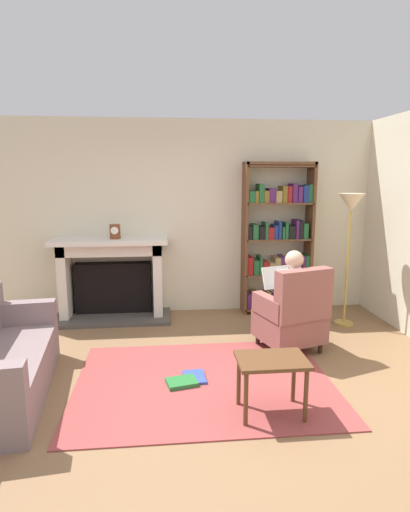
{
  "coord_description": "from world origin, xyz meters",
  "views": [
    {
      "loc": [
        -0.35,
        -3.3,
        1.91
      ],
      "look_at": [
        0.1,
        1.2,
        1.05
      ],
      "focal_mm": 28.99,
      "sensor_mm": 36.0,
      "label": 1
    }
  ],
  "objects_px": {
    "mantel_clock": "(115,232)",
    "bookshelf": "(278,241)",
    "armchair_reading": "(293,315)",
    "seated_reader": "(288,295)",
    "fireplace": "(112,276)",
    "side_table": "(272,368)",
    "floor_lamp": "(351,214)"
  },
  "relations": [
    {
      "from": "bookshelf",
      "to": "floor_lamp",
      "type": "height_order",
      "value": "bookshelf"
    },
    {
      "from": "fireplace",
      "to": "bookshelf",
      "type": "bearing_deg",
      "value": 0.82
    },
    {
      "from": "bookshelf",
      "to": "floor_lamp",
      "type": "distance_m",
      "value": 1.07
    },
    {
      "from": "mantel_clock",
      "to": "bookshelf",
      "type": "xyz_separation_m",
      "value": [
        2.24,
        0.14,
        -0.18
      ]
    },
    {
      "from": "bookshelf",
      "to": "floor_lamp",
      "type": "bearing_deg",
      "value": -40.01
    },
    {
      "from": "seated_reader",
      "to": "floor_lamp",
      "type": "distance_m",
      "value": 1.45
    },
    {
      "from": "armchair_reading",
      "to": "floor_lamp",
      "type": "xyz_separation_m",
      "value": [
        0.95,
        0.77,
        1.03
      ]
    },
    {
      "from": "armchair_reading",
      "to": "mantel_clock",
      "type": "bearing_deg",
      "value": -49.62
    },
    {
      "from": "mantel_clock",
      "to": "bookshelf",
      "type": "distance_m",
      "value": 2.25
    },
    {
      "from": "mantel_clock",
      "to": "seated_reader",
      "type": "xyz_separation_m",
      "value": [
        2.01,
        -1.16,
        -0.59
      ]
    },
    {
      "from": "fireplace",
      "to": "mantel_clock",
      "type": "bearing_deg",
      "value": -54.25
    },
    {
      "from": "bookshelf",
      "to": "seated_reader",
      "type": "height_order",
      "value": "bookshelf"
    },
    {
      "from": "fireplace",
      "to": "floor_lamp",
      "type": "xyz_separation_m",
      "value": [
        3.07,
        -0.6,
        0.87
      ]
    },
    {
      "from": "fireplace",
      "to": "mantel_clock",
      "type": "relative_size",
      "value": 8.22
    },
    {
      "from": "armchair_reading",
      "to": "side_table",
      "type": "relative_size",
      "value": 1.73
    },
    {
      "from": "bookshelf",
      "to": "seated_reader",
      "type": "distance_m",
      "value": 1.37
    },
    {
      "from": "mantel_clock",
      "to": "side_table",
      "type": "bearing_deg",
      "value": -59.01
    },
    {
      "from": "seated_reader",
      "to": "floor_lamp",
      "type": "xyz_separation_m",
      "value": [
        0.98,
        0.66,
        0.83
      ]
    },
    {
      "from": "floor_lamp",
      "to": "bookshelf",
      "type": "bearing_deg",
      "value": 139.99
    },
    {
      "from": "bookshelf",
      "to": "seated_reader",
      "type": "xyz_separation_m",
      "value": [
        -0.23,
        -1.29,
        -0.41
      ]
    },
    {
      "from": "bookshelf",
      "to": "side_table",
      "type": "height_order",
      "value": "bookshelf"
    },
    {
      "from": "mantel_clock",
      "to": "bookshelf",
      "type": "bearing_deg",
      "value": 3.46
    },
    {
      "from": "fireplace",
      "to": "bookshelf",
      "type": "relative_size",
      "value": 0.74
    },
    {
      "from": "mantel_clock",
      "to": "side_table",
      "type": "relative_size",
      "value": 0.34
    },
    {
      "from": "fireplace",
      "to": "mantel_clock",
      "type": "xyz_separation_m",
      "value": [
        0.07,
        -0.1,
        0.62
      ]
    },
    {
      "from": "side_table",
      "to": "floor_lamp",
      "type": "height_order",
      "value": "floor_lamp"
    },
    {
      "from": "side_table",
      "to": "fireplace",
      "type": "bearing_deg",
      "value": 121.19
    },
    {
      "from": "mantel_clock",
      "to": "side_table",
      "type": "distance_m",
      "value": 3.0
    },
    {
      "from": "armchair_reading",
      "to": "seated_reader",
      "type": "bearing_deg",
      "value": -90.0
    },
    {
      "from": "fireplace",
      "to": "armchair_reading",
      "type": "distance_m",
      "value": 2.53
    },
    {
      "from": "side_table",
      "to": "armchair_reading",
      "type": "bearing_deg",
      "value": 65.21
    },
    {
      "from": "fireplace",
      "to": "floor_lamp",
      "type": "distance_m",
      "value": 3.24
    }
  ]
}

